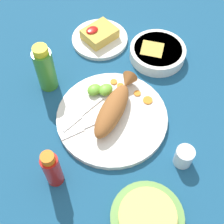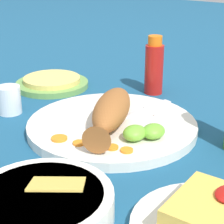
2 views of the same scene
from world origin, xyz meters
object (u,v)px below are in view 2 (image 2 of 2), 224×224
(salt_cup, at_px, (9,102))
(main_plate, at_px, (112,126))
(fried_fish, at_px, (111,112))
(tortilla_plate, at_px, (52,84))
(fork_near, at_px, (143,110))
(fork_far, at_px, (155,118))
(guacamole_bowl, at_px, (42,205))
(hot_sauce_bottle_red, at_px, (154,67))

(salt_cup, bearing_deg, main_plate, -76.75)
(main_plate, relative_size, salt_cup, 5.51)
(fried_fish, distance_m, salt_cup, 0.24)
(main_plate, bearing_deg, tortilla_plate, 65.44)
(salt_cup, height_order, tortilla_plate, salt_cup)
(fork_near, relative_size, tortilla_plate, 1.00)
(main_plate, relative_size, fork_near, 1.80)
(fork_far, bearing_deg, salt_cup, 107.57)
(salt_cup, bearing_deg, tortilla_plate, 14.16)
(guacamole_bowl, distance_m, tortilla_plate, 0.55)
(fried_fish, relative_size, tortilla_plate, 1.30)
(fork_far, relative_size, guacamole_bowl, 0.99)
(fork_near, distance_m, salt_cup, 0.29)
(fried_fish, height_order, fork_near, fried_fish)
(fork_far, xyz_separation_m, hot_sauce_bottle_red, (0.18, 0.11, 0.05))
(main_plate, bearing_deg, guacamole_bowl, -162.65)
(fork_near, relative_size, salt_cup, 3.06)
(fried_fish, xyz_separation_m, guacamole_bowl, (-0.27, -0.08, -0.02))
(fork_near, xyz_separation_m, guacamole_bowl, (-0.36, -0.07, 0.00))
(hot_sauce_bottle_red, bearing_deg, salt_cup, 147.24)
(fork_far, bearing_deg, fork_near, 59.95)
(main_plate, distance_m, salt_cup, 0.24)
(main_plate, distance_m, fork_far, 0.09)
(salt_cup, height_order, guacamole_bowl, salt_cup)
(fork_near, xyz_separation_m, fork_far, (-0.02, -0.04, 0.00))
(hot_sauce_bottle_red, bearing_deg, fried_fish, -168.79)
(fork_near, distance_m, fork_far, 0.05)
(main_plate, bearing_deg, hot_sauce_bottle_red, 10.36)
(fork_far, height_order, tortilla_plate, fork_far)
(main_plate, xyz_separation_m, fried_fish, (-0.01, -0.01, 0.04))
(fork_far, height_order, guacamole_bowl, guacamole_bowl)
(main_plate, relative_size, fork_far, 1.78)
(fried_fish, distance_m, hot_sauce_bottle_red, 0.26)
(hot_sauce_bottle_red, distance_m, salt_cup, 0.35)
(main_plate, relative_size, tortilla_plate, 1.79)
(main_plate, xyz_separation_m, tortilla_plate, (0.13, 0.28, -0.00))
(fried_fish, relative_size, fork_far, 1.29)
(salt_cup, relative_size, tortilla_plate, 0.32)
(tortilla_plate, bearing_deg, hot_sauce_bottle_red, -64.60)
(main_plate, height_order, salt_cup, salt_cup)
(fried_fish, height_order, salt_cup, fried_fish)
(guacamole_bowl, bearing_deg, main_plate, 17.35)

